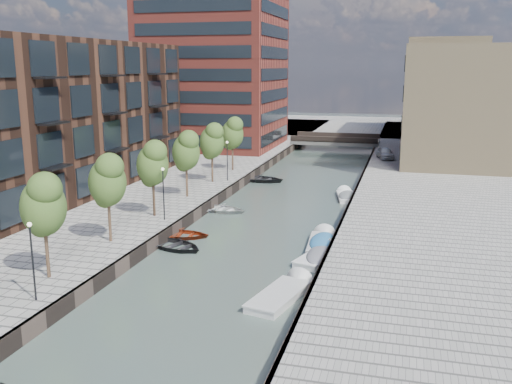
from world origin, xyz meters
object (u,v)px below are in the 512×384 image
at_px(sloop_3, 222,212).
at_px(motorboat_1, 322,256).
at_px(sloop_1, 175,249).
at_px(sloop_4, 261,181).
at_px(tree_5, 212,140).
at_px(tree_6, 232,132).
at_px(tree_3, 152,162).
at_px(car, 385,153).
at_px(tree_4, 186,150).
at_px(sloop_2, 182,237).
at_px(tree_1, 43,203).
at_px(motorboat_4, 346,196).
at_px(motorboat_2, 284,294).
at_px(tree_2, 107,179).
at_px(bridge, 336,141).
at_px(motorboat_3, 322,242).

xyz_separation_m(sloop_3, motorboat_1, (10.43, -10.23, 0.20)).
distance_m(sloop_1, sloop_4, 24.72).
distance_m(sloop_3, motorboat_1, 14.61).
bearing_deg(sloop_4, tree_5, 155.38).
bearing_deg(tree_6, tree_3, -90.00).
height_order(tree_5, car, tree_5).
bearing_deg(sloop_1, tree_5, 32.79).
bearing_deg(sloop_1, tree_3, 60.42).
distance_m(sloop_4, motorboat_1, 26.32).
xyz_separation_m(tree_4, sloop_2, (3.10, -8.89, -5.31)).
bearing_deg(sloop_3, tree_3, 159.36).
bearing_deg(sloop_2, car, -26.42).
relative_size(tree_3, tree_5, 1.00).
bearing_deg(tree_3, tree_1, -90.00).
bearing_deg(sloop_4, motorboat_4, -114.10).
distance_m(tree_1, tree_3, 14.00).
bearing_deg(motorboat_2, car, 85.48).
bearing_deg(sloop_3, sloop_2, -174.13).
xyz_separation_m(tree_1, motorboat_2, (12.97, 3.13, -5.20)).
distance_m(tree_2, sloop_1, 6.90).
relative_size(tree_5, motorboat_4, 1.22).
xyz_separation_m(tree_5, motorboat_1, (14.04, -18.00, -5.11)).
relative_size(bridge, car, 3.02).
bearing_deg(sloop_1, motorboat_2, -102.54).
relative_size(tree_5, sloop_4, 1.16).
relative_size(tree_5, sloop_2, 1.42).
xyz_separation_m(tree_3, tree_4, (0.00, 7.00, 0.00)).
relative_size(tree_6, sloop_4, 1.16).
distance_m(tree_4, motorboat_1, 18.55).
relative_size(tree_1, tree_5, 1.00).
relative_size(motorboat_1, motorboat_4, 1.06).
relative_size(tree_4, motorboat_2, 1.05).
xyz_separation_m(motorboat_3, motorboat_4, (0.01, 15.49, -0.03)).
height_order(tree_2, sloop_1, tree_2).
relative_size(tree_6, sloop_1, 1.31).
bearing_deg(sloop_3, motorboat_3, -116.69).
bearing_deg(tree_4, tree_3, -90.00).
distance_m(motorboat_2, motorboat_4, 25.26).
relative_size(sloop_4, motorboat_2, 0.90).
relative_size(sloop_4, motorboat_4, 1.06).
bearing_deg(sloop_4, motorboat_2, -157.47).
bearing_deg(tree_6, motorboat_3, -58.31).
xyz_separation_m(tree_4, tree_5, (0.00, 7.00, 0.00)).
xyz_separation_m(motorboat_2, motorboat_4, (0.69, 25.25, 0.08)).
bearing_deg(motorboat_4, car, 81.69).
bearing_deg(sloop_3, tree_1, 179.34).
distance_m(bridge, tree_3, 47.92).
xyz_separation_m(bridge, tree_6, (-8.50, -26.00, 3.92)).
relative_size(tree_6, sloop_3, 1.35).
height_order(tree_2, sloop_3, tree_2).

